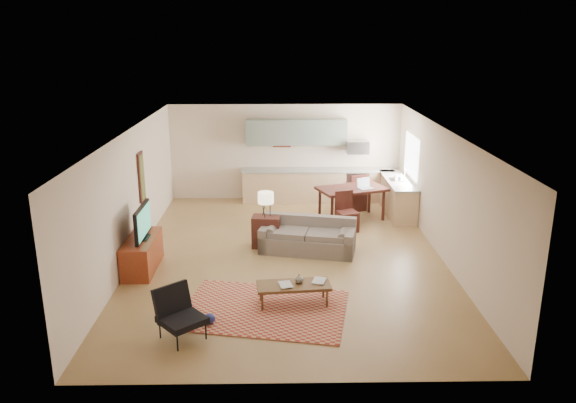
{
  "coord_description": "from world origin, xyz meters",
  "views": [
    {
      "loc": [
        -0.2,
        -11.12,
        4.58
      ],
      "look_at": [
        0.0,
        0.3,
        1.15
      ],
      "focal_mm": 35.0,
      "sensor_mm": 36.0,
      "label": 1
    }
  ],
  "objects_px": {
    "sofa": "(308,236)",
    "tv_credenza": "(142,254)",
    "console_table": "(266,232)",
    "coffee_table": "(294,294)",
    "dining_table": "(351,204)",
    "armchair": "(182,315)"
  },
  "relations": [
    {
      "from": "coffee_table",
      "to": "console_table",
      "type": "relative_size",
      "value": 1.82
    },
    {
      "from": "armchair",
      "to": "dining_table",
      "type": "bearing_deg",
      "value": 18.68
    },
    {
      "from": "armchair",
      "to": "tv_credenza",
      "type": "xyz_separation_m",
      "value": [
        -1.25,
        2.72,
        -0.08
      ]
    },
    {
      "from": "sofa",
      "to": "console_table",
      "type": "relative_size",
      "value": 2.98
    },
    {
      "from": "tv_credenza",
      "to": "dining_table",
      "type": "xyz_separation_m",
      "value": [
        4.6,
        3.09,
        0.09
      ]
    },
    {
      "from": "sofa",
      "to": "tv_credenza",
      "type": "height_order",
      "value": "sofa"
    },
    {
      "from": "tv_credenza",
      "to": "coffee_table",
      "type": "bearing_deg",
      "value": -27.83
    },
    {
      "from": "console_table",
      "to": "sofa",
      "type": "bearing_deg",
      "value": -13.69
    },
    {
      "from": "coffee_table",
      "to": "armchair",
      "type": "bearing_deg",
      "value": -152.82
    },
    {
      "from": "sofa",
      "to": "coffee_table",
      "type": "height_order",
      "value": "sofa"
    },
    {
      "from": "coffee_table",
      "to": "dining_table",
      "type": "relative_size",
      "value": 0.77
    },
    {
      "from": "sofa",
      "to": "armchair",
      "type": "distance_m",
      "value": 4.19
    },
    {
      "from": "tv_credenza",
      "to": "console_table",
      "type": "distance_m",
      "value": 2.75
    },
    {
      "from": "sofa",
      "to": "armchair",
      "type": "bearing_deg",
      "value": -107.99
    },
    {
      "from": "sofa",
      "to": "console_table",
      "type": "xyz_separation_m",
      "value": [
        -0.91,
        0.32,
        -0.01
      ]
    },
    {
      "from": "console_table",
      "to": "dining_table",
      "type": "relative_size",
      "value": 0.43
    },
    {
      "from": "sofa",
      "to": "dining_table",
      "type": "relative_size",
      "value": 1.27
    },
    {
      "from": "armchair",
      "to": "console_table",
      "type": "xyz_separation_m",
      "value": [
        1.22,
        3.94,
        -0.05
      ]
    },
    {
      "from": "sofa",
      "to": "dining_table",
      "type": "height_order",
      "value": "dining_table"
    },
    {
      "from": "sofa",
      "to": "dining_table",
      "type": "xyz_separation_m",
      "value": [
        1.23,
        2.2,
        0.05
      ]
    },
    {
      "from": "console_table",
      "to": "coffee_table",
      "type": "bearing_deg",
      "value": -73.21
    },
    {
      "from": "console_table",
      "to": "dining_table",
      "type": "bearing_deg",
      "value": 47.25
    }
  ]
}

